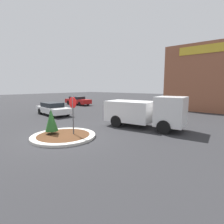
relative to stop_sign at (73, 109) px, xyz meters
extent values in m
plane|color=#2D2D30|center=(-0.32, -0.47, -1.61)|extent=(120.00, 120.00, 0.00)
cylinder|color=beige|center=(-0.32, -0.47, -1.54)|extent=(3.65, 3.65, 0.14)
cylinder|color=#4C2D19|center=(-0.32, -0.47, -1.54)|extent=(2.99, 2.99, 0.14)
cylinder|color=#4C4C51|center=(0.00, 0.00, -0.43)|extent=(0.07, 0.07, 2.35)
cylinder|color=#B71414|center=(0.00, 0.00, 0.40)|extent=(0.65, 0.03, 0.65)
cylinder|color=brown|center=(-1.08, -0.75, -1.38)|extent=(0.08, 0.08, 0.17)
cone|color=#235623|center=(-1.08, -0.75, -0.65)|extent=(0.74, 0.74, 1.30)
cube|color=silver|center=(3.92, 4.82, -0.28)|extent=(1.97, 2.14, 1.88)
cube|color=silver|center=(0.97, 4.48, -0.49)|extent=(3.51, 2.41, 1.47)
cube|color=black|center=(4.54, 4.89, 0.04)|extent=(0.24, 1.74, 0.66)
cylinder|color=black|center=(3.65, 5.74, -1.18)|extent=(0.88, 0.32, 0.86)
cylinder|color=black|center=(3.87, 3.87, -1.18)|extent=(0.88, 0.32, 0.86)
cylinder|color=black|center=(0.26, 5.35, -1.18)|extent=(0.88, 0.32, 0.86)
cylinder|color=black|center=(0.48, 3.48, -1.18)|extent=(0.88, 0.32, 0.86)
cube|color=#93563D|center=(4.85, 18.29, 2.26)|extent=(11.84, 6.00, 7.74)
cube|color=gold|center=(4.85, 15.26, 5.32)|extent=(8.29, 0.08, 0.90)
cube|color=#B21919|center=(-13.71, 11.76, -1.02)|extent=(4.87, 1.99, 0.65)
cube|color=black|center=(-13.95, 11.78, -0.49)|extent=(2.37, 1.64, 0.40)
cylinder|color=black|center=(-12.19, 12.47, -1.29)|extent=(0.65, 0.22, 0.64)
cylinder|color=black|center=(-12.27, 10.89, -1.29)|extent=(0.65, 0.22, 0.64)
cylinder|color=black|center=(-15.14, 12.63, -1.29)|extent=(0.65, 0.22, 0.64)
cylinder|color=black|center=(-15.23, 11.06, -1.29)|extent=(0.65, 0.22, 0.64)
cube|color=silver|center=(-7.86, 3.66, -1.06)|extent=(4.77, 2.38, 0.56)
cube|color=black|center=(-8.09, 3.69, -0.56)|extent=(2.38, 1.86, 0.45)
cylinder|color=black|center=(-6.35, 4.30, -1.29)|extent=(0.65, 0.28, 0.63)
cylinder|color=black|center=(-6.56, 2.65, -1.29)|extent=(0.65, 0.28, 0.63)
cylinder|color=black|center=(-9.16, 4.66, -1.29)|extent=(0.65, 0.28, 0.63)
cylinder|color=black|center=(-9.37, 3.01, -1.29)|extent=(0.65, 0.28, 0.63)
camera|label=1|loc=(8.05, -6.28, 1.31)|focal=28.00mm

